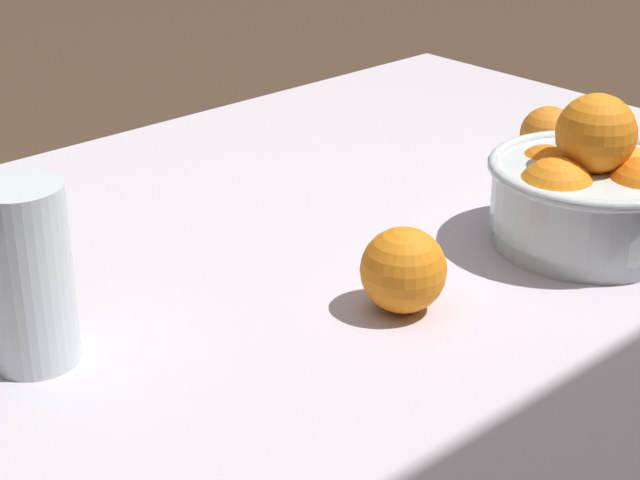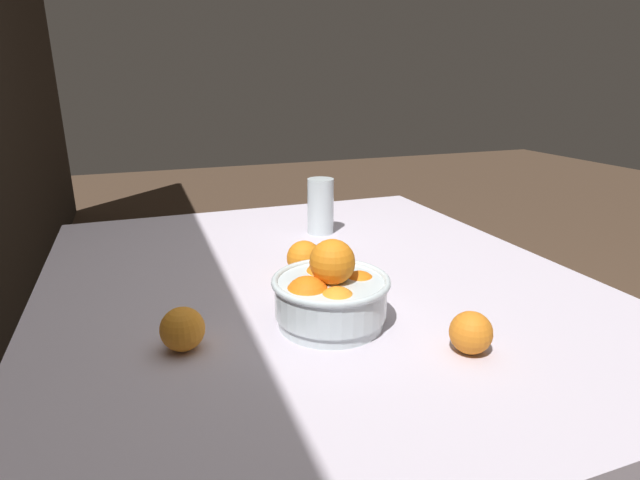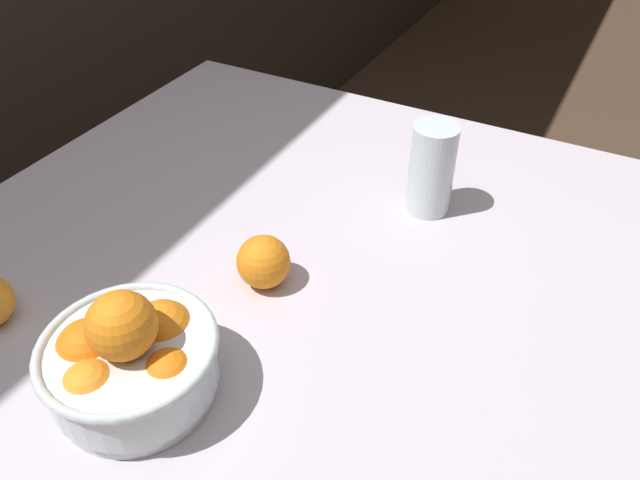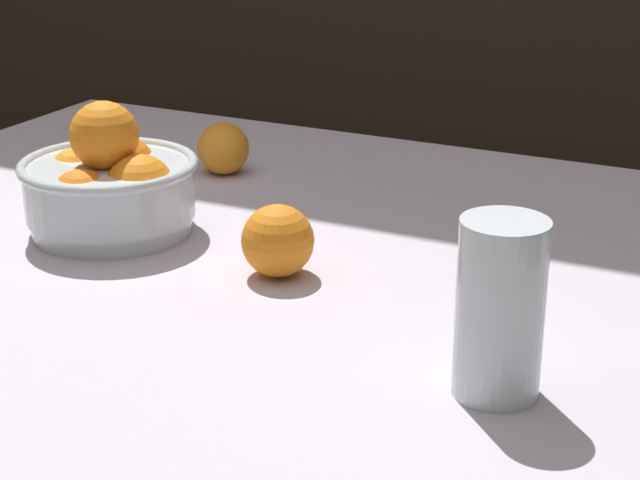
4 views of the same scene
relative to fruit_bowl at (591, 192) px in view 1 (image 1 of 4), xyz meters
name	(u,v)px [view 1 (image 1 of 4)]	position (x,y,z in m)	size (l,w,h in m)	color
dining_table	(408,355)	(0.22, -0.05, -0.12)	(1.32, 1.16, 0.75)	silver
fruit_bowl	(591,192)	(0.00, 0.00, 0.00)	(0.21, 0.21, 0.16)	silver
juice_glass	(28,282)	(0.53, -0.18, 0.01)	(0.07, 0.07, 0.16)	#F4A314
orange_loose_near_bowl	(403,270)	(0.24, -0.03, -0.02)	(0.08, 0.08, 0.08)	orange
orange_loose_front	(548,134)	(-0.17, -0.18, -0.02)	(0.07, 0.07, 0.07)	orange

